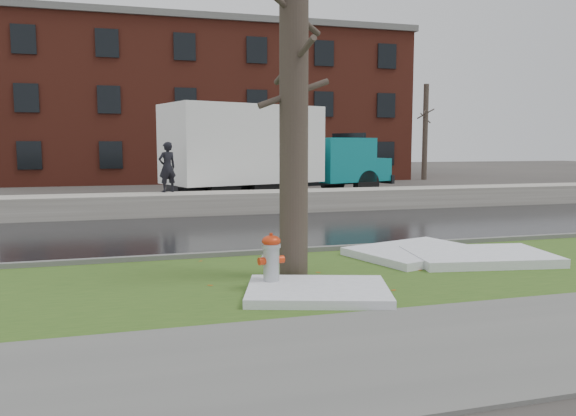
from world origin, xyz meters
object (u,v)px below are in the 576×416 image
object	(u,v)px
box_truck	(269,152)
worker	(167,167)
fire_hydrant	(271,259)
tree	(294,97)

from	to	relation	value
box_truck	worker	xyz separation A→B (m)	(-4.41, -2.99, -0.48)
fire_hydrant	box_truck	distance (m)	14.71
fire_hydrant	worker	distance (m)	11.29
tree	box_truck	bearing A→B (deg)	77.74
box_truck	worker	bearing A→B (deg)	-163.91
fire_hydrant	tree	size ratio (longest dim) A/B	0.15
fire_hydrant	worker	world-z (taller)	worker
fire_hydrant	tree	xyz separation A→B (m)	(0.60, 0.73, 2.68)
fire_hydrant	tree	distance (m)	2.84
tree	worker	distance (m)	10.70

